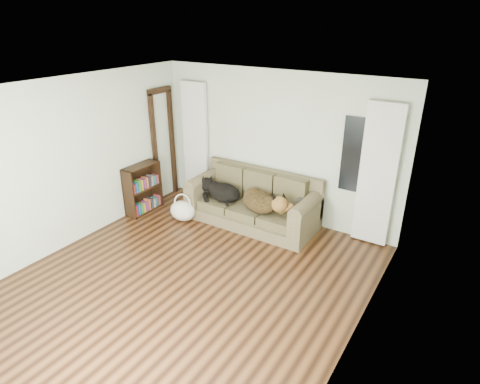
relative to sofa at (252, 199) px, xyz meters
The scene contains 15 objects.
floor 2.03m from the sofa, 85.62° to the right, with size 5.00×5.00×0.00m, color black.
ceiling 2.92m from the sofa, 85.62° to the right, with size 5.00×5.00×0.00m, color white.
wall_back 1.01m from the sofa, 73.93° to the left, with size 4.50×0.04×2.60m, color beige.
wall_left 3.00m from the sofa, 136.74° to the right, with size 0.04×5.00×2.60m, color beige.
wall_right 3.22m from the sofa, 39.44° to the right, with size 0.04×5.00×2.60m, color beige.
curtain_left 1.76m from the sofa, 163.97° to the left, with size 0.55×0.08×2.25m, color silver.
curtain_right 2.12m from the sofa, 12.85° to the left, with size 0.55×0.08×2.25m, color silver.
window_pane 1.93m from the sofa, 17.18° to the left, with size 0.50×0.03×1.20m, color black.
door_casing 2.14m from the sofa, behind, with size 0.07×0.60×2.10m, color black.
sofa is the anchor object (origin of this frame).
dog_black_lab 0.58m from the sofa, behind, with size 0.70×0.49×0.30m, color black.
dog_shepherd 0.29m from the sofa, 19.85° to the right, with size 0.77×0.55×0.34m, color black.
tv_remote 0.98m from the sofa, ahead, with size 0.05×0.17×0.02m, color black.
tote_bag 1.27m from the sofa, 152.17° to the right, with size 0.49×0.38×0.36m, color beige.
bookshelf 2.06m from the sofa, 160.67° to the right, with size 0.27×0.73×0.91m, color black.
Camera 1 is at (3.07, -3.48, 3.40)m, focal length 30.00 mm.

